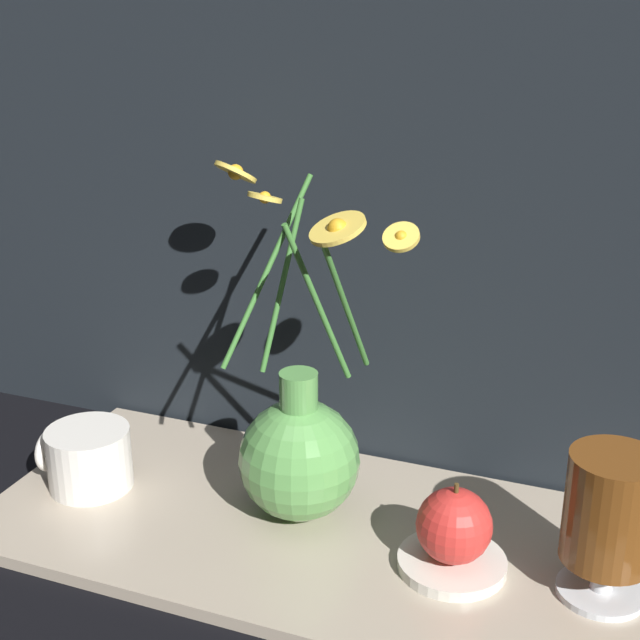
# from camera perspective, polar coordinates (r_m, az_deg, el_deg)

# --- Properties ---
(ground_plane) EXTENTS (6.00, 6.00, 0.00)m
(ground_plane) POSITION_cam_1_polar(r_m,az_deg,el_deg) (0.85, 0.75, -13.92)
(ground_plane) COLOR black
(shelf) EXTENTS (0.65, 0.29, 0.01)m
(shelf) POSITION_cam_1_polar(r_m,az_deg,el_deg) (0.85, 0.75, -13.59)
(shelf) COLOR tan
(shelf) RESTS_ON ground_plane
(vase_with_flowers) EXTENTS (0.22, 0.15, 0.32)m
(vase_with_flowers) POSITION_cam_1_polar(r_m,az_deg,el_deg) (0.83, -1.34, -8.37)
(vase_with_flowers) COLOR #59994C
(vase_with_flowers) RESTS_ON shelf
(yellow_mug) EXTENTS (0.09, 0.08, 0.06)m
(yellow_mug) POSITION_cam_1_polar(r_m,az_deg,el_deg) (0.92, -14.65, -8.51)
(yellow_mug) COLOR silver
(yellow_mug) RESTS_ON shelf
(tea_glass) EXTENTS (0.07, 0.07, 0.13)m
(tea_glass) POSITION_cam_1_polar(r_m,az_deg,el_deg) (0.76, 18.09, -11.75)
(tea_glass) COLOR silver
(tea_glass) RESTS_ON shelf
(saucer_plate) EXTENTS (0.09, 0.09, 0.01)m
(saucer_plate) POSITION_cam_1_polar(r_m,az_deg,el_deg) (0.80, 8.43, -15.12)
(saucer_plate) COLOR silver
(saucer_plate) RESTS_ON shelf
(orange_fruit) EXTENTS (0.06, 0.06, 0.07)m
(orange_fruit) POSITION_cam_1_polar(r_m,az_deg,el_deg) (0.78, 8.58, -12.88)
(orange_fruit) COLOR red
(orange_fruit) RESTS_ON saucer_plate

